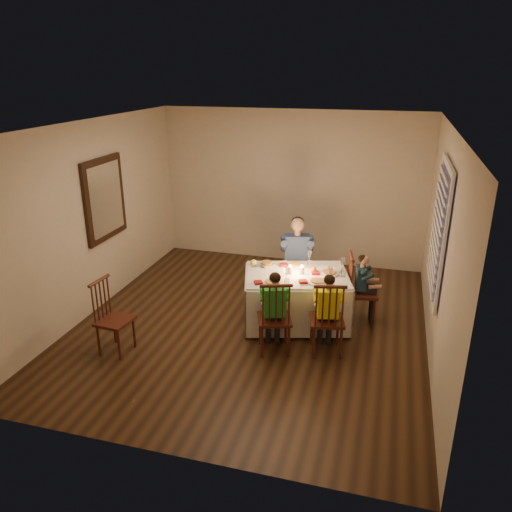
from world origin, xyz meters
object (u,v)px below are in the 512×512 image
(chair_near_right, at_px, (325,351))
(chair_end, at_px, (360,321))
(chair_extra, at_px, (118,351))
(child_yellow, at_px, (325,351))
(child_teal, at_px, (360,321))
(serving_bowl, at_px, (267,265))
(chair_near_left, at_px, (274,350))
(dining_table, at_px, (296,288))
(chair_adult, at_px, (295,298))
(child_green, at_px, (274,350))
(adult, at_px, (295,298))

(chair_near_right, height_order, chair_end, same)
(chair_extra, xyz_separation_m, child_yellow, (2.43, 0.66, 0.00))
(chair_near_right, distance_m, child_teal, 0.96)
(serving_bowl, bearing_deg, child_yellow, -40.06)
(chair_near_left, relative_size, child_yellow, 0.93)
(chair_end, relative_size, serving_bowl, 4.84)
(chair_near_left, xyz_separation_m, serving_bowl, (-0.33, 0.93, 0.73))
(chair_end, height_order, chair_extra, chair_end)
(dining_table, distance_m, child_teal, 1.01)
(child_yellow, relative_size, child_teal, 1.07)
(chair_near_right, height_order, chair_extra, chair_near_right)
(chair_adult, height_order, chair_extra, chair_adult)
(chair_end, distance_m, child_green, 1.40)
(chair_near_left, xyz_separation_m, chair_extra, (-1.83, -0.52, 0.00))
(chair_adult, xyz_separation_m, chair_end, (0.98, -0.46, 0.00))
(serving_bowl, bearing_deg, chair_adult, 62.12)
(child_teal, bearing_deg, chair_extra, 107.95)
(child_yellow, bearing_deg, chair_near_right, 180.00)
(chair_near_right, relative_size, child_yellow, 0.93)
(dining_table, relative_size, chair_extra, 1.70)
(child_teal, bearing_deg, chair_adult, 53.55)
(child_yellow, bearing_deg, chair_adult, -78.50)
(chair_near_right, bearing_deg, serving_bowl, -53.76)
(chair_end, distance_m, chair_extra, 3.18)
(chair_end, bearing_deg, serving_bowl, 83.51)
(chair_adult, bearing_deg, child_teal, -37.51)
(chair_end, bearing_deg, child_green, 126.21)
(adult, bearing_deg, serving_bowl, -130.30)
(chair_near_left, relative_size, adult, 0.76)
(chair_extra, bearing_deg, child_yellow, -69.10)
(chair_end, bearing_deg, chair_near_left, 126.21)
(chair_near_left, bearing_deg, chair_adult, -107.62)
(child_green, xyz_separation_m, child_teal, (0.95, 1.04, 0.00))
(adult, bearing_deg, chair_adult, 0.00)
(dining_table, xyz_separation_m, child_teal, (0.84, 0.25, -0.50))
(chair_near_left, height_order, adult, adult)
(chair_near_right, distance_m, chair_end, 0.96)
(adult, xyz_separation_m, child_yellow, (0.64, -1.36, 0.00))
(dining_table, relative_size, adult, 1.25)
(chair_adult, height_order, chair_near_right, same)
(dining_table, bearing_deg, chair_adult, 85.69)
(dining_table, bearing_deg, chair_near_left, -113.60)
(chair_end, height_order, child_yellow, child_yellow)
(chair_near_right, xyz_separation_m, child_yellow, (0.00, 0.00, 0.00))
(child_yellow, bearing_deg, dining_table, -66.23)
(child_green, bearing_deg, serving_bowl, -89.10)
(chair_extra, distance_m, child_yellow, 2.52)
(dining_table, height_order, serving_bowl, serving_bowl)
(chair_adult, relative_size, child_teal, 1.00)
(chair_adult, bearing_deg, serving_bowl, -130.30)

